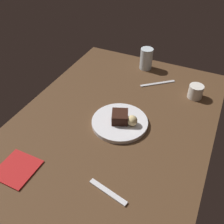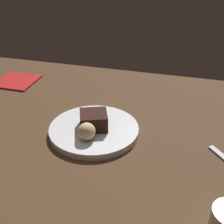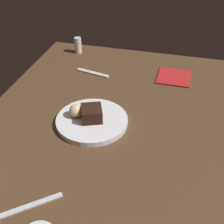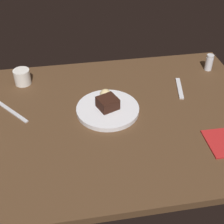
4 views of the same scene
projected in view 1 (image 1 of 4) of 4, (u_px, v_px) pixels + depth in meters
The scene contains 9 objects.
dining_table at pixel (113, 124), 113.90cm from camera, with size 120.00×84.00×3.00cm, color #4C331E.
dessert_plate at pixel (120, 122), 111.39cm from camera, with size 24.30×24.30×1.81cm, color silver.
chocolate_cake_slice at pixel (120, 117), 109.37cm from camera, with size 7.14×6.78×4.40cm, color black.
bread_roll at pixel (132, 121), 107.41cm from camera, with size 4.51×4.51×4.51cm, color #DBC184.
water_glass at pixel (146, 59), 143.77cm from camera, with size 6.94×6.94×11.97cm, color silver.
coffee_cup at pixel (196, 92), 124.50cm from camera, with size 6.98×6.98×6.60cm, color silver.
dessert_spoon at pixel (108, 192), 85.93cm from camera, with size 15.00×1.80×0.70cm, color silver.
butter_knife at pixel (158, 83), 135.21cm from camera, with size 19.00×1.40×0.50cm, color silver.
folded_napkin at pixel (17, 169), 93.26cm from camera, with size 14.05×13.56×0.60cm, color #B21E1E.
Camera 1 is at (75.57, 34.90, 79.43)cm, focal length 41.26 mm.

